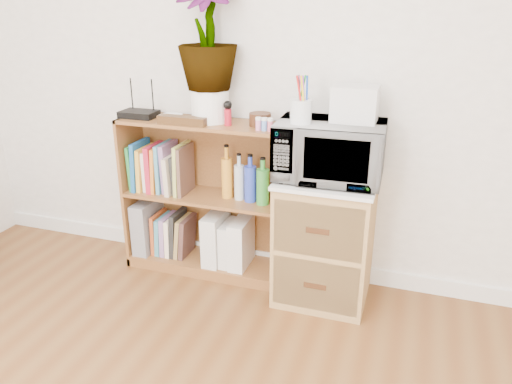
% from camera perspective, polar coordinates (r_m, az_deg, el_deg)
% --- Properties ---
extents(skirting_board, '(4.00, 0.02, 0.10)m').
position_cam_1_polar(skirting_board, '(3.22, 1.28, -7.65)').
color(skirting_board, white).
rests_on(skirting_board, ground).
extents(bookshelf, '(1.00, 0.30, 0.95)m').
position_cam_1_polar(bookshelf, '(3.03, -5.78, -0.76)').
color(bookshelf, brown).
rests_on(bookshelf, ground).
extents(wicker_unit, '(0.50, 0.45, 0.70)m').
position_cam_1_polar(wicker_unit, '(2.81, 7.86, -5.50)').
color(wicker_unit, '#9E7542').
rests_on(wicker_unit, ground).
extents(microwave, '(0.56, 0.39, 0.30)m').
position_cam_1_polar(microwave, '(2.61, 8.39, 4.68)').
color(microwave, silver).
rests_on(microwave, wicker_unit).
extents(pen_cup, '(0.11, 0.11, 0.12)m').
position_cam_1_polar(pen_cup, '(2.51, 5.15, 9.15)').
color(pen_cup, silver).
rests_on(pen_cup, microwave).
extents(small_appliance, '(0.22, 0.19, 0.18)m').
position_cam_1_polar(small_appliance, '(2.59, 11.26, 9.88)').
color(small_appliance, silver).
rests_on(small_appliance, microwave).
extents(router, '(0.21, 0.14, 0.04)m').
position_cam_1_polar(router, '(3.05, -13.22, 8.67)').
color(router, black).
rests_on(router, bookshelf).
extents(white_bowl, '(0.13, 0.13, 0.03)m').
position_cam_1_polar(white_bowl, '(2.94, -9.76, 8.39)').
color(white_bowl, silver).
rests_on(white_bowl, bookshelf).
extents(plant_pot, '(0.21, 0.21, 0.18)m').
position_cam_1_polar(plant_pot, '(2.86, -5.26, 9.82)').
color(plant_pot, white).
rests_on(plant_pot, bookshelf).
extents(potted_plant, '(0.33, 0.33, 0.59)m').
position_cam_1_polar(potted_plant, '(2.81, -5.53, 17.58)').
color(potted_plant, '#2D712E').
rests_on(potted_plant, plant_pot).
extents(trinket_box, '(0.28, 0.07, 0.05)m').
position_cam_1_polar(trinket_box, '(2.82, -8.39, 8.10)').
color(trinket_box, '#3B2510').
rests_on(trinket_box, bookshelf).
extents(kokeshi_doll, '(0.04, 0.04, 0.09)m').
position_cam_1_polar(kokeshi_doll, '(2.77, -3.23, 8.53)').
color(kokeshi_doll, '#B31628').
rests_on(kokeshi_doll, bookshelf).
extents(wooden_bowl, '(0.12, 0.12, 0.07)m').
position_cam_1_polar(wooden_bowl, '(2.76, 0.47, 8.30)').
color(wooden_bowl, '#391C0F').
rests_on(wooden_bowl, bookshelf).
extents(paint_jars, '(0.12, 0.04, 0.06)m').
position_cam_1_polar(paint_jars, '(2.65, 0.95, 7.65)').
color(paint_jars, pink).
rests_on(paint_jars, bookshelf).
extents(file_box, '(0.10, 0.27, 0.34)m').
position_cam_1_polar(file_box, '(3.30, -12.23, -3.70)').
color(file_box, gray).
rests_on(file_box, bookshelf).
extents(magazine_holder_left, '(0.10, 0.25, 0.32)m').
position_cam_1_polar(magazine_holder_left, '(3.10, -4.60, -5.19)').
color(magazine_holder_left, silver).
rests_on(magazine_holder_left, bookshelf).
extents(magazine_holder_mid, '(0.09, 0.22, 0.27)m').
position_cam_1_polar(magazine_holder_mid, '(3.07, -2.93, -5.85)').
color(magazine_holder_mid, silver).
rests_on(magazine_holder_mid, bookshelf).
extents(magazine_holder_right, '(0.09, 0.24, 0.30)m').
position_cam_1_polar(magazine_holder_right, '(3.04, -1.69, -5.81)').
color(magazine_holder_right, white).
rests_on(magazine_holder_right, bookshelf).
extents(cookbooks, '(0.36, 0.20, 0.31)m').
position_cam_1_polar(cookbooks, '(3.09, -10.72, 2.70)').
color(cookbooks, '#228039').
rests_on(cookbooks, bookshelf).
extents(liquor_bottles, '(0.38, 0.07, 0.31)m').
position_cam_1_polar(liquor_bottles, '(2.86, -0.45, 1.57)').
color(liquor_bottles, orange).
rests_on(liquor_bottles, bookshelf).
extents(lower_books, '(0.24, 0.19, 0.29)m').
position_cam_1_polar(lower_books, '(3.24, -9.41, -4.77)').
color(lower_books, '#BA4C20').
rests_on(lower_books, bookshelf).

